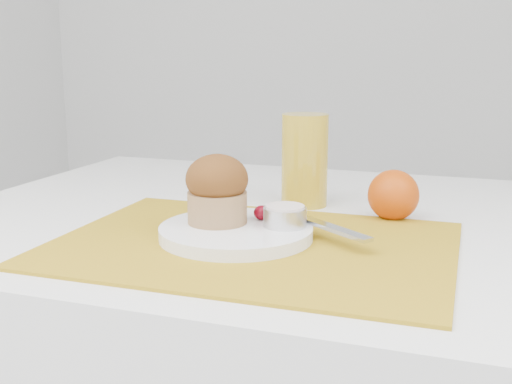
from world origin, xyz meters
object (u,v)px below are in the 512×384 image
(muffin, at_px, (217,189))
(orange, at_px, (393,195))
(juice_glass, at_px, (305,160))
(plate, at_px, (236,232))

(muffin, bearing_deg, orange, 38.77)
(juice_glass, bearing_deg, muffin, -105.99)
(orange, relative_size, muffin, 0.73)
(plate, xyz_separation_m, juice_glass, (0.03, 0.23, 0.06))
(orange, bearing_deg, muffin, -141.23)
(orange, xyz_separation_m, muffin, (-0.21, -0.17, 0.03))
(plate, relative_size, juice_glass, 1.37)
(juice_glass, distance_m, muffin, 0.23)
(plate, bearing_deg, muffin, 162.92)
(juice_glass, bearing_deg, orange, -17.65)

